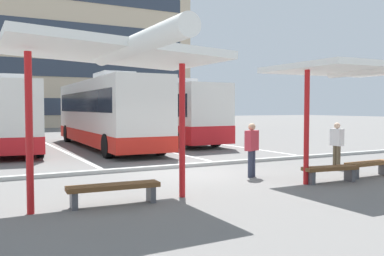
% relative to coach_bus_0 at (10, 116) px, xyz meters
% --- Properties ---
extents(ground_plane, '(160.00, 160.00, 0.00)m').
position_rel_coach_bus_0_xyz_m(ground_plane, '(4.30, -10.43, -1.64)').
color(ground_plane, slate).
extents(terminal_building, '(34.76, 12.76, 18.61)m').
position_rel_coach_bus_0_xyz_m(terminal_building, '(4.33, 28.86, 6.30)').
color(terminal_building, '#C6B293').
rests_on(terminal_building, ground).
extents(coach_bus_0, '(3.51, 10.56, 3.52)m').
position_rel_coach_bus_0_xyz_m(coach_bus_0, '(0.00, 0.00, 0.00)').
color(coach_bus_0, silver).
rests_on(coach_bus_0, ground).
extents(coach_bus_1, '(2.88, 12.45, 3.75)m').
position_rel_coach_bus_0_xyz_m(coach_bus_1, '(4.48, -0.79, 0.12)').
color(coach_bus_1, silver).
rests_on(coach_bus_1, ground).
extents(coach_bus_2, '(2.97, 10.24, 3.64)m').
position_rel_coach_bus_0_xyz_m(coach_bus_2, '(8.39, 0.32, 0.03)').
color(coach_bus_2, silver).
rests_on(coach_bus_2, ground).
extents(lane_stripe_1, '(0.16, 14.00, 0.01)m').
position_rel_coach_bus_0_xyz_m(lane_stripe_1, '(2.14, -1.10, -1.63)').
color(lane_stripe_1, white).
rests_on(lane_stripe_1, ground).
extents(lane_stripe_2, '(0.16, 14.00, 0.01)m').
position_rel_coach_bus_0_xyz_m(lane_stripe_2, '(6.45, -1.10, -1.63)').
color(lane_stripe_2, white).
rests_on(lane_stripe_2, ground).
extents(lane_stripe_3, '(0.16, 14.00, 0.01)m').
position_rel_coach_bus_0_xyz_m(lane_stripe_3, '(10.75, -1.10, -1.63)').
color(lane_stripe_3, white).
rests_on(lane_stripe_3, ground).
extents(waiting_shelter_0, '(4.29, 5.02, 3.38)m').
position_rel_coach_bus_0_xyz_m(waiting_shelter_0, '(0.93, -13.67, 1.49)').
color(waiting_shelter_0, red).
rests_on(waiting_shelter_0, ground).
extents(bench_0, '(1.97, 0.54, 0.45)m').
position_rel_coach_bus_0_xyz_m(bench_0, '(0.93, -13.46, -1.30)').
color(bench_0, brown).
rests_on(bench_0, ground).
extents(waiting_shelter_1, '(4.29, 5.04, 3.30)m').
position_rel_coach_bus_0_xyz_m(waiting_shelter_1, '(7.87, -13.79, 1.44)').
color(waiting_shelter_1, red).
rests_on(waiting_shelter_1, ground).
extents(bench_1, '(1.67, 0.63, 0.45)m').
position_rel_coach_bus_0_xyz_m(bench_1, '(6.97, -13.66, -1.30)').
color(bench_1, brown).
rests_on(bench_1, ground).
extents(bench_2, '(1.71, 0.46, 0.45)m').
position_rel_coach_bus_0_xyz_m(bench_2, '(8.77, -13.47, -1.30)').
color(bench_2, brown).
rests_on(bench_2, ground).
extents(platform_kerb, '(44.00, 0.24, 0.12)m').
position_rel_coach_bus_0_xyz_m(platform_kerb, '(4.30, -9.15, -1.58)').
color(platform_kerb, '#ADADA8').
rests_on(platform_kerb, ground).
extents(waiting_passenger_0, '(0.24, 0.46, 1.55)m').
position_rel_coach_bus_0_xyz_m(waiting_passenger_0, '(9.24, -11.77, -0.75)').
color(waiting_passenger_0, brown).
rests_on(waiting_passenger_0, ground).
extents(waiting_passenger_1, '(0.51, 0.38, 1.60)m').
position_rel_coach_bus_0_xyz_m(waiting_passenger_1, '(5.62, -11.90, -0.72)').
color(waiting_passenger_1, '#33384C').
rests_on(waiting_passenger_1, ground).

